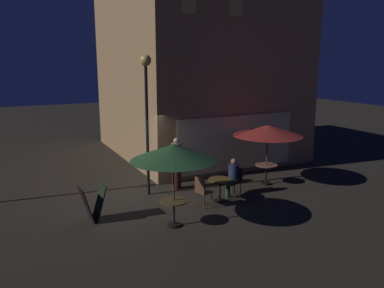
# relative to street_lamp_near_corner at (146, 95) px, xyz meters

# --- Properties ---
(ground_plane) EXTENTS (60.00, 60.00, 0.00)m
(ground_plane) POSITION_rel_street_lamp_near_corner_xyz_m (-0.34, -0.29, -3.28)
(ground_plane) COLOR #2F2A22
(cafe_building) EXTENTS (7.25, 8.69, 8.28)m
(cafe_building) POSITION_rel_street_lamp_near_corner_xyz_m (2.79, 3.50, 0.85)
(cafe_building) COLOR tan
(cafe_building) RESTS_ON ground
(street_lamp_near_corner) EXTENTS (0.36, 0.36, 4.53)m
(street_lamp_near_corner) POSITION_rel_street_lamp_near_corner_xyz_m (0.00, 0.00, 0.00)
(street_lamp_near_corner) COLOR black
(street_lamp_near_corner) RESTS_ON ground
(menu_sandwich_board) EXTENTS (0.71, 0.59, 0.99)m
(menu_sandwich_board) POSITION_rel_street_lamp_near_corner_xyz_m (-2.12, -1.37, -2.77)
(menu_sandwich_board) COLOR black
(menu_sandwich_board) RESTS_ON ground
(cafe_table_0) EXTENTS (0.76, 0.76, 0.72)m
(cafe_table_0) POSITION_rel_street_lamp_near_corner_xyz_m (-0.26, -2.67, -2.75)
(cafe_table_0) COLOR black
(cafe_table_0) RESTS_ON ground
(cafe_table_1) EXTENTS (0.79, 0.79, 0.73)m
(cafe_table_1) POSITION_rel_street_lamp_near_corner_xyz_m (4.14, -0.84, -2.73)
(cafe_table_1) COLOR black
(cafe_table_1) RESTS_ON ground
(cafe_table_2) EXTENTS (0.74, 0.74, 0.72)m
(cafe_table_2) POSITION_rel_street_lamp_near_corner_xyz_m (1.80, -1.58, -2.76)
(cafe_table_2) COLOR black
(cafe_table_2) RESTS_ON ground
(patio_umbrella_0) EXTENTS (2.25, 2.25, 2.25)m
(patio_umbrella_0) POSITION_rel_street_lamp_near_corner_xyz_m (-0.26, -2.67, -1.26)
(patio_umbrella_0) COLOR black
(patio_umbrella_0) RESTS_ON ground
(patio_umbrella_1) EXTENTS (2.43, 2.43, 2.15)m
(patio_umbrella_1) POSITION_rel_street_lamp_near_corner_xyz_m (4.14, -0.84, -1.33)
(patio_umbrella_1) COLOR black
(patio_umbrella_1) RESTS_ON ground
(cafe_chair_0) EXTENTS (0.56, 0.56, 0.91)m
(cafe_chair_0) POSITION_rel_street_lamp_near_corner_xyz_m (2.56, -1.27, -2.73)
(cafe_chair_0) COLOR brown
(cafe_chair_0) RESTS_ON ground
(cafe_chair_1) EXTENTS (0.50, 0.50, 0.94)m
(cafe_chair_1) POSITION_rel_street_lamp_near_corner_xyz_m (1.05, -1.79, -2.72)
(cafe_chair_1) COLOR brown
(cafe_chair_1) RESTS_ON ground
(patron_seated_0) EXTENTS (0.53, 0.45, 1.25)m
(patron_seated_0) POSITION_rel_street_lamp_near_corner_xyz_m (2.42, -1.33, -2.58)
(patron_seated_0) COLOR #293F28
(patron_seated_0) RESTS_ON ground
(patron_standing_1) EXTENTS (0.37, 0.37, 1.79)m
(patron_standing_1) POSITION_rel_street_lamp_near_corner_xyz_m (1.07, 0.12, -2.38)
(patron_standing_1) COLOR #4B1F18
(patron_standing_1) RESTS_ON ground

